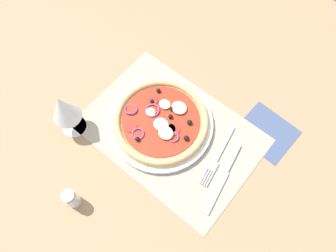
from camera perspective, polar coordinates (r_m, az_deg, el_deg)
The scene contains 9 objects.
ground_plane at distance 86.89cm, azimuth 0.53°, elevation -1.49°, with size 190.00×140.00×2.40cm, color #9E7A56.
placemat at distance 85.61cm, azimuth 0.54°, elevation -1.12°, with size 45.17×31.40×0.40cm, color #A39984.
plate at distance 85.70cm, azimuth -1.29°, elevation 0.43°, with size 27.62×27.62×1.37cm, color white.
pizza at distance 84.09cm, azimuth -1.29°, elevation 0.95°, with size 25.07×25.07×2.65cm.
fork at distance 83.48cm, azimuth 8.61°, elevation -5.61°, with size 4.61×17.99×0.44cm.
knife at distance 82.08cm, azimuth 9.51°, elevation -9.00°, with size 5.20×19.97×0.62cm.
wine_glass at distance 81.43cm, azimuth -17.91°, elevation 2.86°, with size 7.20×7.20×14.90cm.
napkin at distance 89.58cm, azimuth 17.00°, elevation -1.01°, with size 13.91×12.52×0.36cm, color #425175.
pepper_shaker at distance 80.31cm, azimuth -16.65°, elevation -12.17°, with size 3.20×3.20×6.70cm.
Camera 1 is at (-21.10, 26.96, 78.67)cm, focal length 34.59 mm.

